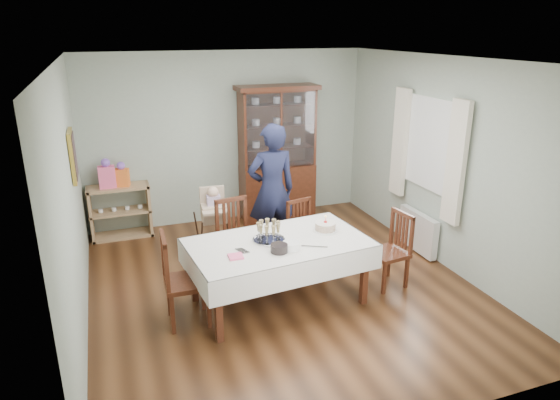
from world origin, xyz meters
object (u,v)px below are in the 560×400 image
champagne_tray (269,235)px  gift_bag_orange (122,175)px  dining_table (278,272)px  birthday_cake (325,227)px  woman (272,191)px  chair_far_left (238,255)px  chair_end_right (388,264)px  chair_end_left (186,296)px  high_chair (215,230)px  chair_far_right (305,247)px  china_cabinet (277,152)px  sideboard (121,211)px  gift_bag_pink (107,175)px

champagne_tray → gift_bag_orange: size_ratio=1.00×
dining_table → birthday_cake: size_ratio=7.50×
dining_table → woman: size_ratio=1.14×
chair_far_left → gift_bag_orange: bearing=115.4°
woman → champagne_tray: bearing=68.3°
gift_bag_orange → chair_end_right: bearing=-42.4°
chair_end_right → champagne_tray: 1.60m
dining_table → chair_end_right: 1.41m
chair_far_left → chair_end_left: (-0.80, -0.82, 0.01)m
dining_table → chair_far_left: chair_far_left is taller
gift_bag_orange → high_chair: bearing=-46.4°
chair_far_right → chair_far_left: bearing=166.6°
chair_far_right → champagne_tray: champagne_tray is taller
chair_far_left → high_chair: (-0.14, 0.68, 0.10)m
china_cabinet → high_chair: bearing=-138.7°
high_chair → chair_far_left: bearing=-73.8°
chair_end_left → champagne_tray: size_ratio=2.77×
chair_end_left → sideboard: bearing=13.3°
chair_end_left → high_chair: 1.63m
sideboard → gift_bag_orange: (0.07, -0.02, 0.56)m
chair_end_left → high_chair: bearing=-21.5°
china_cabinet → chair_end_left: size_ratio=2.13×
chair_far_right → gift_bag_orange: gift_bag_orange is taller
dining_table → gift_bag_pink: size_ratio=4.79×
chair_end_left → chair_end_right: 2.47m
birthday_cake → champagne_tray: bearing=-176.2°
chair_far_left → woman: size_ratio=0.54×
birthday_cake → gift_bag_orange: bearing=130.6°
gift_bag_orange → dining_table: bearing=-59.8°
china_cabinet → gift_bag_orange: bearing=180.0°
chair_far_right → woman: size_ratio=0.48×
champagne_tray → gift_bag_pink: size_ratio=0.84×
dining_table → high_chair: bearing=106.0°
gift_bag_pink → high_chair: bearing=-41.5°
chair_far_right → chair_end_left: (-1.72, -0.82, 0.04)m
chair_far_right → champagne_tray: (-0.75, -0.70, 0.57)m
chair_end_left → gift_bag_pink: (-0.66, 2.65, 0.69)m
high_chair → birthday_cake: bearing=-47.9°
woman → chair_end_right: bearing=126.6°
chair_end_right → woman: 1.82m
sideboard → gift_bag_pink: gift_bag_pink is taller
sideboard → chair_far_left: chair_far_left is taller
chair_far_left → high_chair: high_chair is taller
dining_table → gift_bag_orange: bearing=120.2°
high_chair → champagne_tray: (0.32, -1.38, 0.44)m
champagne_tray → chair_far_left: bearing=104.1°
woman → gift_bag_pink: size_ratio=4.22×
high_chair → champagne_tray: 1.48m
birthday_cake → gift_bag_orange: size_ratio=0.76×
sideboard → birthday_cake: birthday_cake is taller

